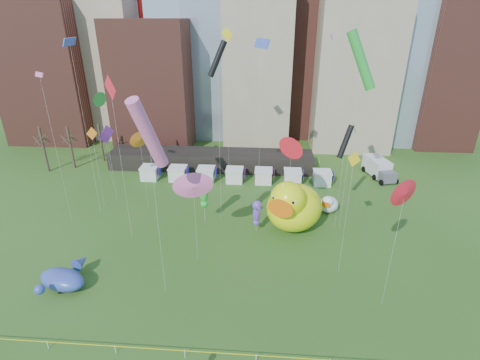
# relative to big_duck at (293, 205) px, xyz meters

# --- Properties ---
(ground) EXTENTS (160.00, 160.00, 0.00)m
(ground) POSITION_rel_big_duck_xyz_m (-10.07, -21.28, -3.52)
(ground) COLOR #274D18
(ground) RESTS_ON ground
(skyline) EXTENTS (101.00, 23.00, 68.00)m
(skyline) POSITION_rel_big_duck_xyz_m (-7.82, 39.78, 17.92)
(skyline) COLOR brown
(skyline) RESTS_ON ground
(pavilion) EXTENTS (38.00, 6.00, 3.20)m
(pavilion) POSITION_rel_big_duck_xyz_m (-14.07, 20.72, -1.92)
(pavilion) COLOR black
(pavilion) RESTS_ON ground
(vendor_tents) EXTENTS (33.24, 2.80, 2.40)m
(vendor_tents) POSITION_rel_big_duck_xyz_m (-9.05, 14.72, -2.42)
(vendor_tents) COLOR white
(vendor_tents) RESTS_ON ground
(bare_trees) EXTENTS (8.44, 6.44, 8.50)m
(bare_trees) POSITION_rel_big_duck_xyz_m (-40.24, 19.26, 0.49)
(bare_trees) COLOR #382B21
(bare_trees) RESTS_ON ground
(caution_tape) EXTENTS (50.00, 0.06, 0.90)m
(caution_tape) POSITION_rel_big_duck_xyz_m (-10.07, -21.28, -2.84)
(caution_tape) COLOR white
(caution_tape) RESTS_ON ground
(big_duck) EXTENTS (10.10, 11.01, 7.67)m
(big_duck) POSITION_rel_big_duck_xyz_m (0.00, 0.00, 0.00)
(big_duck) COLOR #EEFF0D
(big_duck) RESTS_ON ground
(small_duck) EXTENTS (3.69, 4.11, 2.87)m
(small_duck) POSITION_rel_big_duck_xyz_m (5.58, 4.99, -2.20)
(small_duck) COLOR white
(small_duck) RESTS_ON ground
(seahorse_green) EXTENTS (1.64, 2.02, 7.16)m
(seahorse_green) POSITION_rel_big_duck_xyz_m (-11.95, 0.41, 1.71)
(seahorse_green) COLOR silver
(seahorse_green) RESTS_ON ground
(seahorse_purple) EXTENTS (1.59, 1.79, 4.77)m
(seahorse_purple) POSITION_rel_big_duck_xyz_m (-4.76, -1.41, -0.28)
(seahorse_purple) COLOR silver
(seahorse_purple) RESTS_ON ground
(whale_inflatable) EXTENTS (5.91, 6.79, 2.35)m
(whale_inflatable) POSITION_rel_big_duck_xyz_m (-24.74, -13.46, -2.45)
(whale_inflatable) COLOR #40348E
(whale_inflatable) RESTS_ON ground
(box_truck) EXTENTS (4.58, 7.90, 3.17)m
(box_truck) POSITION_rel_big_duck_xyz_m (16.41, 18.89, -1.90)
(box_truck) COLOR silver
(box_truck) RESTS_ON ground
(kite_0) EXTENTS (2.03, 1.90, 20.59)m
(kite_0) POSITION_rel_big_duck_xyz_m (-20.93, -3.69, 15.29)
(kite_0) COLOR silver
(kite_0) RESTS_ON ground
(kite_1) EXTENTS (2.94, 1.23, 11.15)m
(kite_1) POSITION_rel_big_duck_xyz_m (-11.46, -7.86, 6.14)
(kite_1) COLOR silver
(kite_1) RESTS_ON ground
(kite_2) EXTENTS (2.21, 2.16, 14.41)m
(kite_2) POSITION_rel_big_duck_xyz_m (5.84, 0.36, 8.84)
(kite_2) COLOR silver
(kite_2) RESTS_ON ground
(kite_3) EXTENTS (0.66, 2.18, 15.85)m
(kite_3) POSITION_rel_big_duck_xyz_m (-29.46, 11.03, 11.22)
(kite_3) COLOR silver
(kite_3) RESTS_ON ground
(kite_4) EXTENTS (1.80, 1.02, 25.02)m
(kite_4) POSITION_rel_big_duck_xyz_m (-9.82, 12.60, 19.38)
(kite_4) COLOR silver
(kite_4) RESTS_ON ground
(kite_5) EXTENTS (2.23, 3.75, 23.71)m
(kite_5) POSITION_rel_big_duck_xyz_m (-4.74, 7.69, 19.47)
(kite_5) COLOR silver
(kite_5) RESTS_ON ground
(kite_6) EXTENTS (1.38, 1.93, 11.89)m
(kite_6) POSITION_rel_big_duck_xyz_m (-21.18, 3.98, 7.30)
(kite_6) COLOR silver
(kite_6) RESTS_ON ground
(kite_7) EXTENTS (1.39, 2.40, 12.12)m
(kite_7) POSITION_rel_big_duck_xyz_m (-26.84, 6.18, 7.10)
(kite_7) COLOR silver
(kite_7) RESTS_ON ground
(kite_8) EXTENTS (2.06, 1.66, 13.57)m
(kite_8) POSITION_rel_big_duck_xyz_m (8.28, -13.60, 8.85)
(kite_8) COLOR silver
(kite_8) RESTS_ON ground
(kite_9) EXTENTS (2.62, 4.20, 20.57)m
(kite_9) POSITION_rel_big_duck_xyz_m (-13.86, -13.45, 13.59)
(kite_9) COLOR silver
(kite_9) RESTS_ON ground
(kite_10) EXTENTS (2.57, 1.62, 23.88)m
(kite_10) POSITION_rel_big_duck_xyz_m (-9.81, 1.58, 18.21)
(kite_10) COLOR silver
(kite_10) RESTS_ON ground
(kite_11) EXTENTS (3.99, 1.49, 25.13)m
(kite_11) POSITION_rel_big_duck_xyz_m (6.51, 0.70, 18.29)
(kite_11) COLOR silver
(kite_11) RESTS_ON ground
(kite_12) EXTENTS (0.91, 1.50, 14.45)m
(kite_12) POSITION_rel_big_duck_xyz_m (4.82, -8.79, 9.56)
(kite_12) COLOR silver
(kite_12) RESTS_ON ground
(kite_13) EXTENTS (0.61, 3.11, 23.98)m
(kite_13) POSITION_rel_big_duck_xyz_m (-27.90, 2.51, 19.79)
(kite_13) COLOR silver
(kite_13) RESTS_ON ground
(kite_14) EXTENTS (1.83, 0.51, 12.36)m
(kite_14) POSITION_rel_big_duck_xyz_m (-28.11, 4.39, 7.60)
(kite_14) COLOR silver
(kite_14) RESTS_ON ground
(kite_15) EXTENTS (0.67, 2.34, 24.35)m
(kite_15) POSITION_rel_big_duck_xyz_m (3.98, 7.01, 20.11)
(kite_15) COLOR silver
(kite_15) RESTS_ON ground
(kite_16) EXTENTS (2.12, 2.24, 12.53)m
(kite_16) POSITION_rel_big_duck_xyz_m (-0.57, 1.18, 7.63)
(kite_16) COLOR silver
(kite_16) RESTS_ON ground
(kite_17) EXTENTS (1.70, 1.36, 20.36)m
(kite_17) POSITION_rel_big_duck_xyz_m (-30.65, -0.64, 16.17)
(kite_17) COLOR silver
(kite_17) RESTS_ON ground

